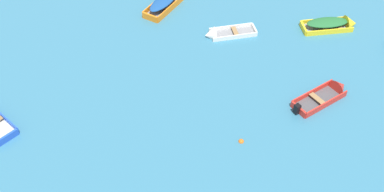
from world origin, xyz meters
name	(u,v)px	position (x,y,z in m)	size (l,w,h in m)	color
rowboat_red_near_camera	(330,93)	(9.49, 21.95, 0.23)	(4.61, 3.17, 1.34)	#4C4C51
rowboat_white_back_row_right	(219,34)	(3.15, 29.76, 0.17)	(4.22, 1.61, 1.26)	gray
rowboat_yellow_outer_right	(336,24)	(12.72, 29.45, 0.35)	(4.52, 1.64, 1.46)	gray
rowboat_orange_near_left	(168,0)	(-0.32, 34.78, 0.43)	(4.08, 4.51, 1.44)	gray
mooring_buoy_midfield	(241,142)	(2.49, 18.72, 0.00)	(0.36, 0.36, 0.36)	orange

